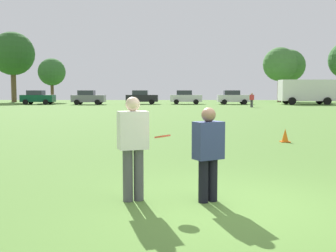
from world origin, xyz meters
TOP-DOWN VIEW (x-y plane):
  - ground_plane at (0.00, 0.00)m, footprint 141.01×141.01m
  - player_thrower at (-1.65, 0.37)m, footprint 0.54×0.42m
  - player_defender at (-0.42, 0.32)m, footprint 0.54×0.46m
  - frisbee at (-1.17, 0.36)m, footprint 0.28×0.27m
  - traffic_cone at (3.03, 8.06)m, footprint 0.32×0.32m
  - parked_car_near_left at (-18.40, 46.48)m, footprint 4.21×2.24m
  - parked_car_mid_left at (-11.65, 45.78)m, footprint 4.21×2.24m
  - parked_car_center at (-4.89, 47.60)m, footprint 4.21×2.24m
  - parked_car_mid_right at (0.95, 47.86)m, footprint 4.21×2.24m
  - parked_car_near_right at (7.15, 47.15)m, footprint 4.21×2.24m
  - box_truck at (17.11, 46.25)m, footprint 8.52×3.06m
  - bystander_sideline_watcher at (7.69, 37.49)m, footprint 0.47×0.48m
  - tree_west_oak at (-25.42, 56.72)m, footprint 6.64×6.64m
  - tree_west_maple at (-18.90, 54.83)m, footprint 4.07×4.07m
  - tree_center_elm at (15.80, 56.85)m, footprint 5.19×5.19m
  - tree_east_birch at (18.15, 60.09)m, footprint 5.18×5.18m

SIDE VIEW (x-z plane):
  - ground_plane at x=0.00m, z-range 0.00..0.00m
  - traffic_cone at x=3.03m, z-range -0.01..0.47m
  - player_defender at x=-0.42m, z-range 0.09..1.64m
  - bystander_sideline_watcher at x=7.69m, z-range 0.10..1.66m
  - parked_car_near_left at x=-18.40m, z-range 0.01..1.83m
  - parked_car_mid_left at x=-11.65m, z-range 0.01..1.83m
  - parked_car_center at x=-4.89m, z-range 0.01..1.83m
  - parked_car_mid_right at x=0.95m, z-range 0.01..1.83m
  - parked_car_near_right at x=7.15m, z-range 0.01..1.83m
  - player_thrower at x=-1.65m, z-range 0.11..1.84m
  - frisbee at x=-1.17m, z-range 1.03..1.13m
  - box_truck at x=17.11m, z-range 0.16..3.34m
  - tree_west_maple at x=-18.90m, z-range 1.24..7.86m
  - tree_east_birch at x=18.15m, z-range 1.58..9.99m
  - tree_center_elm at x=15.80m, z-range 1.58..10.02m
  - tree_west_oak at x=-25.42m, z-range 2.03..12.83m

